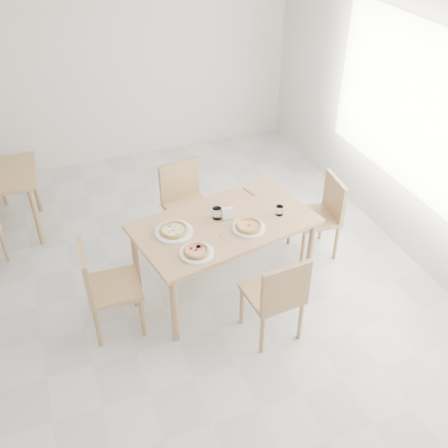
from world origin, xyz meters
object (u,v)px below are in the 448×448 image
object	(u,v)px
chair_south	(277,294)
chair_west	(102,283)
chair_east	(323,211)
pizza_mushroom	(174,230)
plate_pepperoni	(197,253)
plate_mushroom	(174,232)
main_table	(224,229)
pizza_margherita	(249,226)
tumbler_b	(279,210)
tumbler_a	(217,213)
napkin_holder	(228,214)
plate_margherita	(249,228)
pizza_pepperoni	(197,251)
chair_north	(186,199)

from	to	relation	value
chair_south	chair_west	size ratio (longest dim) A/B	0.98
chair_south	chair_east	world-z (taller)	chair_south
pizza_mushroom	plate_pepperoni	bearing A→B (deg)	-75.15
plate_mushroom	pizza_mushroom	distance (m)	0.02
main_table	pizza_margherita	world-z (taller)	pizza_margherita
tumbler_b	tumbler_a	bearing A→B (deg)	164.85
chair_west	tumbler_b	size ratio (longest dim) A/B	9.95
chair_east	plate_mushroom	xyz separation A→B (m)	(-1.60, -0.13, 0.26)
chair_east	chair_west	bearing A→B (deg)	-76.62
chair_west	plate_pepperoni	world-z (taller)	chair_west
chair_west	plate_pepperoni	xyz separation A→B (m)	(0.79, -0.17, 0.23)
tumbler_a	napkin_holder	distance (m)	0.10
pizza_margherita	tumbler_a	bearing A→B (deg)	129.46
main_table	chair_south	distance (m)	0.84
pizza_margherita	tumbler_a	size ratio (longest dim) A/B	2.72
chair_east	tumbler_a	xyz separation A→B (m)	(-1.17, -0.06, 0.30)
chair_west	pizza_margherita	size ratio (longest dim) A/B	3.08
plate_margherita	pizza_pepperoni	xyz separation A→B (m)	(-0.55, -0.17, 0.02)
pizza_margherita	pizza_pepperoni	xyz separation A→B (m)	(-0.55, -0.17, 0.00)
main_table	plate_pepperoni	bearing A→B (deg)	-148.82
plate_margherita	tumbler_a	xyz separation A→B (m)	(-0.21, 0.25, 0.05)
pizza_mushroom	tumbler_b	size ratio (longest dim) A/B	3.43
chair_north	plate_pepperoni	xyz separation A→B (m)	(-0.26, -1.16, 0.23)
chair_east	plate_pepperoni	xyz separation A→B (m)	(-1.51, -0.49, 0.26)
plate_mushroom	tumbler_b	distance (m)	1.00
chair_north	tumbler_b	xyz separation A→B (m)	(0.64, -0.88, 0.26)
main_table	chair_north	distance (m)	0.83
main_table	tumbler_a	xyz separation A→B (m)	(-0.04, 0.08, 0.13)
chair_north	napkin_holder	bearing A→B (deg)	-90.96
pizza_pepperoni	chair_west	bearing A→B (deg)	167.86
plate_mushroom	tumbler_a	size ratio (longest dim) A/B	3.12
chair_east	pizza_mushroom	distance (m)	1.63
chair_south	tumbler_a	size ratio (longest dim) A/B	8.19
main_table	plate_margherita	bearing A→B (deg)	-56.07
tumbler_b	napkin_holder	size ratio (longest dim) A/B	0.74
chair_east	tumbler_a	bearing A→B (deg)	-81.55
pizza_pepperoni	tumbler_a	bearing A→B (deg)	51.53
plate_margherita	tumbler_a	world-z (taller)	tumbler_a
pizza_pepperoni	tumbler_b	world-z (taller)	tumbler_b
plate_pepperoni	tumbler_a	world-z (taller)	tumbler_a
plate_margherita	plate_mushroom	world-z (taller)	same
chair_north	chair_east	distance (m)	1.42
pizza_mushroom	chair_south	bearing A→B (deg)	-51.91
pizza_pepperoni	tumbler_b	bearing A→B (deg)	17.06
chair_south	chair_north	bearing A→B (deg)	-84.49
chair_west	plate_mushroom	world-z (taller)	chair_west
pizza_margherita	tumbler_a	xyz separation A→B (m)	(-0.21, 0.25, 0.02)
pizza_margherita	tumbler_b	bearing A→B (deg)	16.48
plate_mushroom	pizza_margherita	size ratio (longest dim) A/B	1.15
chair_north	chair_south	bearing A→B (deg)	-92.86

